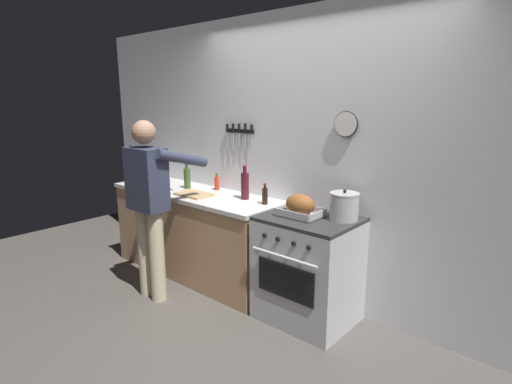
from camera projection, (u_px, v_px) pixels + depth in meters
The scene contains 12 objects.
ground_plane at pixel (203, 362), 2.91m from camera, with size 8.00×8.00×0.00m, color #4C4742.
wall_back at pixel (313, 161), 3.61m from camera, with size 6.00×0.13×2.60m.
counter_block at pixel (196, 233), 4.30m from camera, with size 2.03×0.65×0.90m.
stove at pixel (308, 269), 3.39m from camera, with size 0.76×0.67×0.90m.
person_cook at pixel (150, 199), 3.67m from camera, with size 0.51×0.63×1.66m.
roasting_pan at pixel (300, 206), 3.30m from camera, with size 0.35×0.26×0.19m.
stock_pot at pixel (344, 206), 3.20m from camera, with size 0.23×0.23×0.25m.
cutting_board at pixel (194, 194), 4.03m from camera, with size 0.36×0.24×0.02m, color tan.
bottle_olive_oil at pixel (187, 178), 4.33m from camera, with size 0.07×0.07×0.27m.
bottle_soy_sauce at pixel (265, 196), 3.68m from camera, with size 0.05×0.05×0.19m.
bottle_wine_red at pixel (245, 185), 3.86m from camera, with size 0.08×0.08×0.33m.
bottle_hot_sauce at pixel (217, 183), 4.26m from camera, with size 0.05×0.05×0.18m.
Camera 1 is at (1.96, -1.68, 1.84)m, focal length 28.46 mm.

